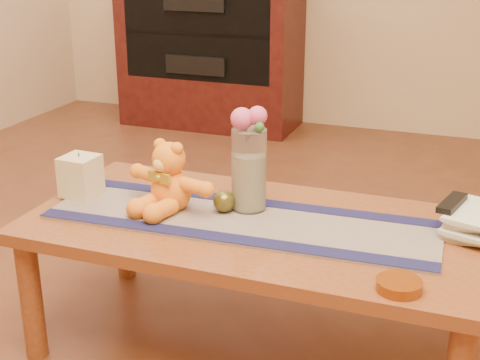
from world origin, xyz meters
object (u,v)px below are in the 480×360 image
at_px(bronze_ball, 224,201).
at_px(glass_vase, 249,170).
at_px(teddy_bear, 170,176).
at_px(tv_remote, 452,203).
at_px(book_bottom, 450,225).
at_px(amber_dish, 399,285).
at_px(pillar_candle, 81,176).

bearing_deg(bronze_ball, glass_vase, 39.76).
bearing_deg(teddy_bear, tv_remote, 25.88).
xyz_separation_m(glass_vase, tv_remote, (0.61, 0.08, -0.05)).
distance_m(bronze_ball, book_bottom, 0.69).
bearing_deg(book_bottom, teddy_bear, -158.27).
height_order(teddy_bear, amber_dish, teddy_bear).
relative_size(glass_vase, book_bottom, 1.17).
bearing_deg(bronze_ball, pillar_candle, -176.29).
height_order(book_bottom, tv_remote, tv_remote).
bearing_deg(tv_remote, amber_dish, -88.07).
bearing_deg(tv_remote, glass_vase, -159.16).
bearing_deg(pillar_candle, bronze_ball, 3.71).
bearing_deg(pillar_candle, glass_vase, 8.59).
xyz_separation_m(pillar_candle, tv_remote, (1.17, 0.16, 0.01)).
xyz_separation_m(glass_vase, book_bottom, (0.61, 0.09, -0.13)).
relative_size(pillar_candle, glass_vase, 0.52).
height_order(glass_vase, book_bottom, glass_vase).
bearing_deg(book_bottom, tv_remote, -93.00).
bearing_deg(book_bottom, bronze_ball, -157.69).
height_order(glass_vase, bronze_ball, glass_vase).
bearing_deg(amber_dish, bronze_ball, 153.26).
relative_size(teddy_bear, amber_dish, 2.71).
bearing_deg(pillar_candle, amber_dish, -13.59).
height_order(pillar_candle, glass_vase, glass_vase).
bearing_deg(book_bottom, amber_dish, -91.11).
distance_m(teddy_bear, amber_dish, 0.81).
bearing_deg(teddy_bear, amber_dish, -4.12).
bearing_deg(book_bottom, pillar_candle, -161.02).
distance_m(pillar_candle, tv_remote, 1.18).
bearing_deg(glass_vase, book_bottom, 8.02).
xyz_separation_m(pillar_candle, amber_dish, (1.09, -0.26, -0.06)).
distance_m(teddy_bear, glass_vase, 0.25).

